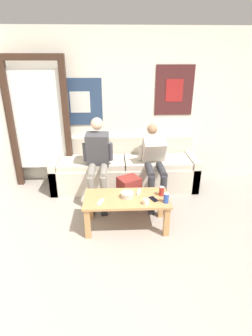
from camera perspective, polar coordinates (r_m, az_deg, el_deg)
The scene contains 15 objects.
ground_plane at distance 2.82m, azimuth 1.48°, elevation -25.17°, with size 18.00×18.00×0.00m, color gray.
wall_back at distance 4.60m, azimuth -0.69°, elevation 12.74°, with size 10.00×0.07×2.55m.
door_frame at distance 4.57m, azimuth -18.52°, elevation 10.50°, with size 1.00×0.10×2.15m.
couch at distance 4.54m, azimuth -0.32°, elevation -0.47°, with size 2.43×0.74×0.81m.
coffee_table at distance 3.43m, azimuth 0.12°, elevation -7.65°, with size 1.09×0.54×0.44m.
person_seated_adult at distance 4.01m, azimuth -6.20°, elevation 2.23°, with size 0.47×0.83×1.26m.
person_seated_teen at distance 4.12m, azimuth 6.12°, elevation 1.78°, with size 0.47×1.02×1.11m.
backpack at distance 3.96m, azimuth 0.75°, elevation -5.36°, with size 0.39×0.38×0.46m.
ceramic_bowl at distance 3.37m, azimuth 0.24°, elevation -5.80°, with size 0.17×0.17×0.07m.
pillar_candle at distance 3.23m, azimuth 4.41°, elevation -7.33°, with size 0.07×0.07×0.08m.
drink_can_blue at distance 3.28m, azimuth 8.73°, elevation -6.50°, with size 0.07×0.07×0.12m.
drink_can_red at distance 3.44m, azimuth 7.76°, elevation -5.00°, with size 0.07×0.07×0.12m.
game_controller_near_left at distance 3.28m, azimuth -5.55°, elevation -7.36°, with size 0.09×0.15×0.03m.
game_controller_near_right at distance 3.50m, azimuth 2.83°, elevation -5.19°, with size 0.07×0.15×0.03m.
cell_phone at distance 3.36m, azimuth 6.01°, elevation -6.74°, with size 0.12×0.15×0.01m.
Camera 1 is at (-0.15, -1.87, 2.11)m, focal length 28.00 mm.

